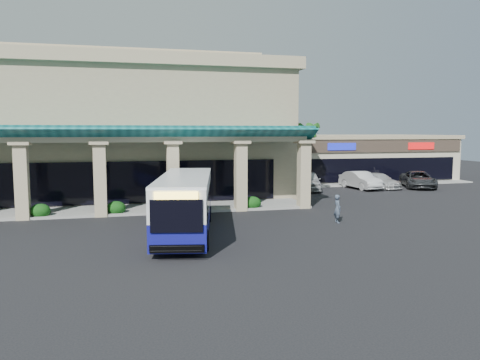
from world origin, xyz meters
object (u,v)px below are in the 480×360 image
object	(u,v)px
car_white	(360,180)
car_red	(379,181)
car_gray	(418,179)
car_silver	(309,181)
transit_bus	(185,205)
pedestrian	(337,209)

from	to	relation	value
car_white	car_red	size ratio (longest dim) A/B	1.03
car_red	car_gray	distance (m)	3.77
car_silver	car_gray	world-z (taller)	car_silver
car_red	car_gray	world-z (taller)	car_gray
transit_bus	pedestrian	size ratio (longest dim) A/B	6.58
transit_bus	car_silver	bearing A→B (deg)	60.69
car_silver	car_white	world-z (taller)	car_silver
transit_bus	car_silver	world-z (taller)	transit_bus
car_white	car_silver	bearing A→B (deg)	172.31
pedestrian	car_silver	distance (m)	15.04
car_white	pedestrian	bearing A→B (deg)	-128.79
pedestrian	car_silver	world-z (taller)	car_silver
transit_bus	car_gray	size ratio (longest dim) A/B	1.93
car_red	car_gray	bearing A→B (deg)	-22.18
car_gray	transit_bus	bearing A→B (deg)	-125.84
car_silver	pedestrian	bearing A→B (deg)	-88.90
transit_bus	car_white	world-z (taller)	transit_bus
pedestrian	car_silver	size ratio (longest dim) A/B	0.33
car_white	car_red	xyz separation A→B (m)	(2.03, 0.18, -0.12)
car_silver	car_white	xyz separation A→B (m)	(5.08, -0.14, -0.05)
car_white	car_gray	world-z (taller)	car_white
pedestrian	transit_bus	bearing A→B (deg)	97.48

